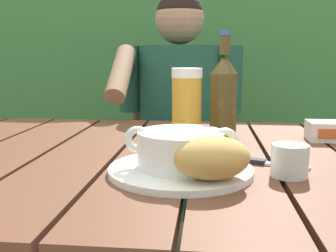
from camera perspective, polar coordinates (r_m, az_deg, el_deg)
dining_table at (r=0.91m, az=-1.81°, el=-9.44°), size 1.46×0.89×0.77m
hedge_backdrop at (r=2.58m, az=4.28°, el=13.50°), size 3.68×0.97×2.08m
chair_near_diner at (r=1.80m, az=2.08°, el=-5.63°), size 0.50×0.42×0.99m
person_eating at (r=1.56m, az=1.55°, el=0.53°), size 0.48×0.47×1.23m
serving_plate at (r=0.73m, az=1.83°, el=-6.37°), size 0.27×0.27×0.01m
soup_bowl at (r=0.72m, az=1.84°, el=-3.23°), size 0.21×0.16×0.07m
bread_roll at (r=0.65m, az=6.41°, el=-4.59°), size 0.15×0.13×0.07m
beer_glass at (r=0.94m, az=2.73°, el=2.72°), size 0.07×0.07×0.19m
beer_bottle at (r=0.96m, az=8.05°, el=4.06°), size 0.07×0.07×0.27m
water_glass_small at (r=0.74m, az=17.21°, el=-4.80°), size 0.07×0.07×0.06m
butter_tub at (r=1.09m, az=22.24°, el=-0.67°), size 0.10×0.08×0.05m
table_knife at (r=0.81m, az=13.74°, el=-5.18°), size 0.14×0.06×0.01m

